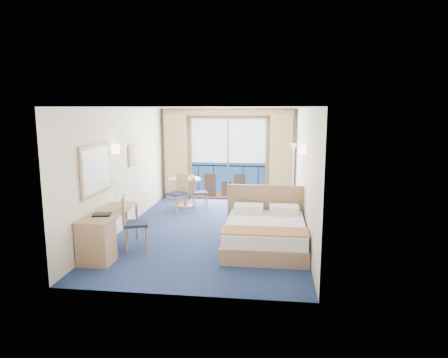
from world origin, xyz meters
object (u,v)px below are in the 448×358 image
Objects in this scene: armchair at (279,202)px; table_chair_b at (179,190)px; floor_lamp at (293,159)px; desk_chair at (131,219)px; nightstand at (291,215)px; table_chair_a at (197,190)px; desk at (99,237)px; bed at (265,233)px; round_table at (185,185)px.

table_chair_b is at bearing -12.15° from armchair.
desk_chair is (-3.22, -3.79, -0.74)m from floor_lamp.
floor_lamp is at bearing 86.64° from nightstand.
table_chair_b reaches higher than nightstand.
table_chair_a is at bearing -170.00° from floor_lamp.
desk is (-3.21, -3.59, 0.11)m from armchair.
desk_chair is at bearing 60.39° from desk.
nightstand is at bearing -143.34° from table_chair_a.
nightstand is 3.11m from table_chair_b.
bed is 3.86m from round_table.
nightstand is at bearing -76.53° from desk_chair.
bed is at bearing -53.54° from round_table.
floor_lamp is at bearing -102.34° from table_chair_a.
floor_lamp is (0.11, 1.94, 1.06)m from nightstand.
table_chair_a reaches higher than armchair.
table_chair_a is (-2.58, -0.45, -0.83)m from floor_lamp.
floor_lamp is at bearing 5.07° from round_table.
armchair is 0.81× the size of round_table.
nightstand is 0.33× the size of desk.
floor_lamp is at bearing 78.66° from bed.
armchair is (-0.26, 1.11, 0.04)m from nightstand.
bed is at bearing 71.96° from armchair.
desk_chair reaches higher than armchair.
desk_chair is at bearing 34.78° from armchair.
nightstand is 0.62× the size of table_chair_a.
desk is at bearing -144.44° from nightstand.
desk_chair is (-2.85, -2.96, 0.27)m from armchair.
table_chair_a is at bearing 72.50° from table_chair_b.
table_chair_a is (-1.91, 2.90, 0.21)m from bed.
bed is at bearing -111.49° from nightstand.
desk_chair reaches higher than table_chair_b.
table_chair_b is (-2.62, 0.04, 0.25)m from armchair.
table_chair_a is (0.64, 3.33, -0.08)m from desk_chair.
table_chair_a is (-2.47, 1.48, 0.23)m from nightstand.
round_table is at bearing 81.51° from desk.
desk_chair is 3.01m from table_chair_b.
desk_chair is (-2.55, -0.43, 0.30)m from bed.
floor_lamp is (0.67, 3.36, 1.04)m from bed.
round_table is at bearing -21.52° from desk_chair.
desk_chair is (-3.11, -1.85, 0.32)m from nightstand.
desk reaches higher than armchair.
bed is 2.28× the size of round_table.
round_table is (-2.96, -0.26, -0.74)m from floor_lamp.
round_table is at bearing -174.93° from floor_lamp.
armchair is 2.66m from round_table.
desk reaches higher than nightstand.
floor_lamp reaches higher than round_table.
nightstand is 0.32× the size of floor_lamp.
nightstand is at bearing 68.51° from bed.
armchair is 4.82m from desk.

